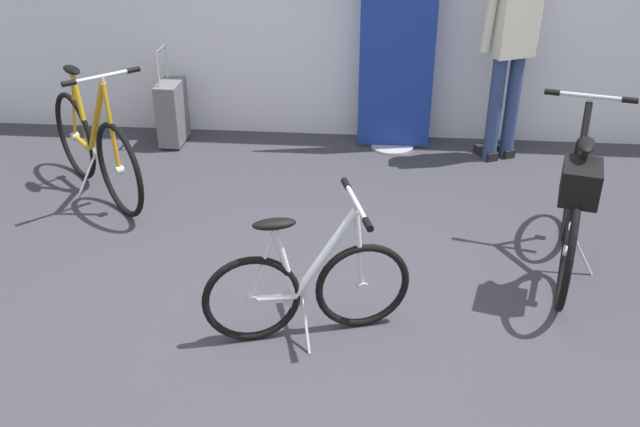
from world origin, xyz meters
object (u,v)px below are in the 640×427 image
Objects in this scene: display_bike_left at (95,147)px; display_bike_right at (573,207)px; visitor_near_wall at (513,34)px; rolling_suitcase at (172,112)px; folding_bike_foreground at (308,286)px; floor_banner_stand at (397,49)px.

display_bike_right reaches higher than display_bike_left.
visitor_near_wall reaches higher than rolling_suitcase.
display_bike_right is (1.49, 0.72, 0.15)m from folding_bike_foreground.
floor_banner_stand is 1.29× the size of display_bike_right.
folding_bike_foreground is 0.75× the size of display_bike_right.
floor_banner_stand is at bearing 79.94° from folding_bike_foreground.
rolling_suitcase reaches higher than folding_bike_foreground.
rolling_suitcase is (-2.73, 0.06, -0.74)m from visitor_near_wall.
visitor_near_wall reaches higher than display_bike_right.
display_bike_left is at bearing 138.39° from folding_bike_foreground.
visitor_near_wall is at bearing -1.22° from rolling_suitcase.
visitor_near_wall is at bearing -8.39° from floor_banner_stand.
folding_bike_foreground is 1.66m from display_bike_right.
rolling_suitcase is at bearing 74.29° from display_bike_left.
rolling_suitcase is (-1.87, -0.07, -0.56)m from floor_banner_stand.
floor_banner_stand is at bearing 26.43° from display_bike_left.
visitor_near_wall is at bearing 61.66° from folding_bike_foreground.
floor_banner_stand is 2.24× the size of rolling_suitcase.
display_bike_left is (-1.69, 1.50, 0.08)m from folding_bike_foreground.
folding_bike_foreground is 0.61× the size of visitor_near_wall.
display_bike_right is 0.82× the size of visitor_near_wall.
rolling_suitcase is at bearing 148.42° from display_bike_right.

